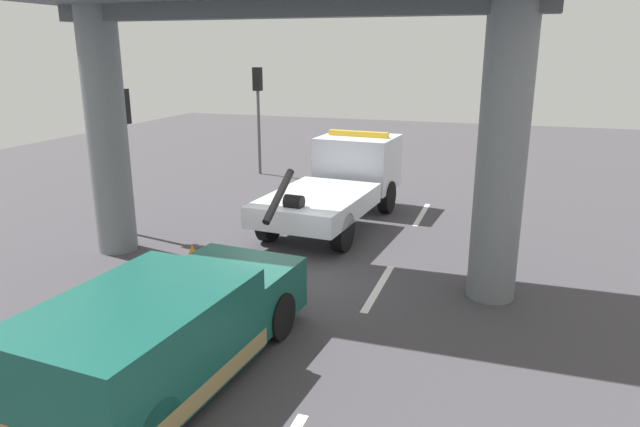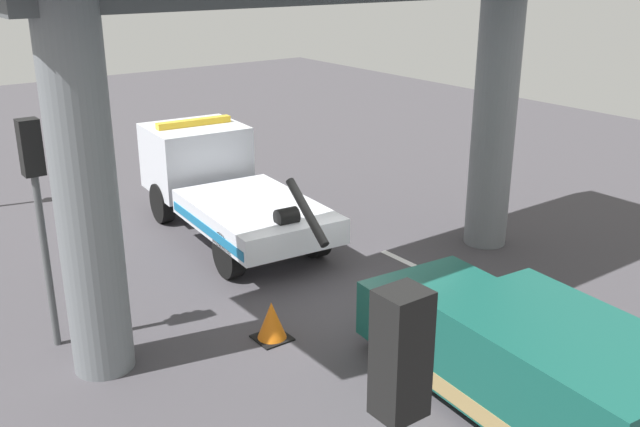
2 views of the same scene
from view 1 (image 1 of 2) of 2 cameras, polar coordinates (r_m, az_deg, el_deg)
ground_plane at (r=13.13m, az=-4.02°, el=-6.30°), size 60.00×40.00×0.10m
lane_stripe_mid at (r=12.47m, az=5.82°, el=-7.31°), size 2.60×0.16×0.01m
lane_stripe_east at (r=18.06m, az=10.05°, el=-0.08°), size 2.60×0.16×0.01m
tow_truck_white at (r=17.06m, az=2.20°, el=3.37°), size 7.33×2.85×2.46m
towed_van_green at (r=9.18m, az=-15.11°, el=-11.41°), size 5.35×2.57×1.58m
overpass_structure at (r=12.48m, az=-3.96°, el=19.23°), size 3.60×11.13×6.86m
traffic_light_far at (r=16.11m, az=-18.80°, el=7.86°), size 0.39×0.32×3.94m
traffic_light_mid at (r=23.40m, az=-6.15°, el=11.40°), size 0.39×0.32×4.25m
traffic_cone_orange at (r=13.35m, az=-12.48°, el=-4.50°), size 0.59×0.59×0.70m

